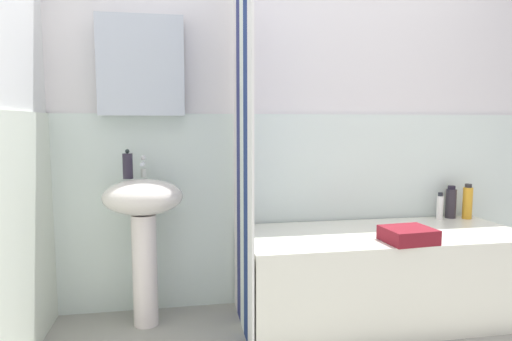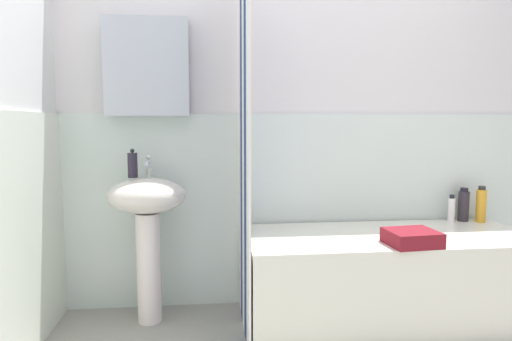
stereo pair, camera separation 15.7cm
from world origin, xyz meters
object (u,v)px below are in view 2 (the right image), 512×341
(lotion_bottle, at_px, (481,205))
(conditioner_bottle, at_px, (451,209))
(body_wash_bottle, at_px, (463,205))
(towel_folded, at_px, (412,238))
(sink, at_px, (148,217))
(soap_dispenser, at_px, (133,165))
(bathtub, at_px, (387,278))

(lotion_bottle, height_order, conditioner_bottle, lotion_bottle)
(body_wash_bottle, relative_size, towel_folded, 0.87)
(sink, bearing_deg, towel_folded, -15.01)
(towel_folded, bearing_deg, soap_dispenser, 164.53)
(soap_dispenser, distance_m, body_wash_bottle, 2.08)
(conditioner_bottle, bearing_deg, sink, -176.86)
(conditioner_bottle, distance_m, towel_folded, 0.68)
(sink, xyz_separation_m, bathtub, (1.36, -0.14, -0.36))
(bathtub, bearing_deg, lotion_bottle, 18.50)
(sink, distance_m, body_wash_bottle, 1.99)
(body_wash_bottle, bearing_deg, lotion_bottle, -22.31)
(sink, bearing_deg, lotion_bottle, 2.63)
(soap_dispenser, xyz_separation_m, body_wash_bottle, (2.06, 0.10, -0.29))
(bathtub, height_order, lotion_bottle, lotion_bottle)
(bathtub, xyz_separation_m, lotion_bottle, (0.71, 0.24, 0.37))
(lotion_bottle, distance_m, body_wash_bottle, 0.10)
(sink, xyz_separation_m, conditioner_bottle, (1.88, 0.10, -0.02))
(body_wash_bottle, height_order, towel_folded, body_wash_bottle)
(lotion_bottle, xyz_separation_m, towel_folded, (-0.68, -0.47, -0.07))
(soap_dispenser, height_order, body_wash_bottle, soap_dispenser)
(soap_dispenser, bearing_deg, towel_folded, -15.47)
(soap_dispenser, height_order, towel_folded, soap_dispenser)
(soap_dispenser, bearing_deg, body_wash_bottle, 2.78)
(bathtub, relative_size, conditioner_bottle, 9.05)
(bathtub, height_order, towel_folded, towel_folded)
(sink, height_order, towel_folded, sink)
(towel_folded, bearing_deg, lotion_bottle, 34.43)
(bathtub, bearing_deg, sink, 174.04)
(sink, height_order, soap_dispenser, soap_dispenser)
(lotion_bottle, xyz_separation_m, conditioner_bottle, (-0.19, 0.01, -0.03))
(sink, bearing_deg, soap_dispenser, 156.94)
(bathtub, relative_size, body_wash_bottle, 7.48)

